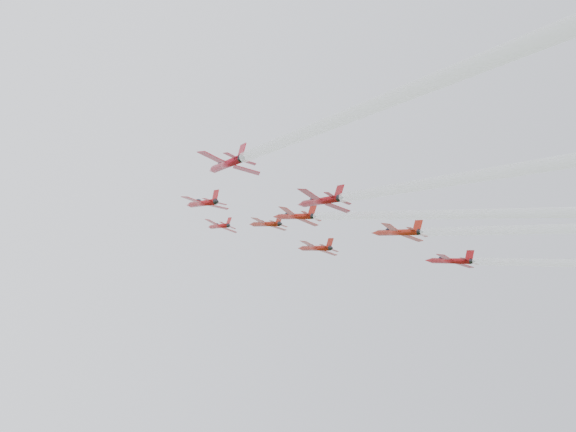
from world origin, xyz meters
TOP-DOWN VIEW (x-y plane):
  - jet_lead at (-0.16, 29.75)m, footprint 8.67×11.44m
  - jet_row2_left at (-12.77, 14.01)m, footprint 10.52×13.88m
  - jet_row2_center at (0.90, 11.34)m, footprint 8.81×11.63m
  - jet_row2_right at (17.64, 16.10)m, footprint 10.18×13.43m
  - jet_center at (-1.63, -43.02)m, footprint 9.32×91.66m
  - jet_rear_farleft at (-23.83, -60.26)m, footprint 10.29×101.23m

SIDE VIEW (x-z plane):
  - jet_rear_farleft at x=-23.83m, z-range 82.37..131.48m
  - jet_center at x=-1.63m, z-range 92.89..137.36m
  - jet_row2_center at x=0.90m, z-range 137.94..144.18m
  - jet_row2_left at x=-12.77m, z-range 138.62..146.07m
  - jet_row2_right at x=17.64m, z-range 139.73..146.94m
  - jet_lead at x=-0.16m, z-range 146.75..152.89m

